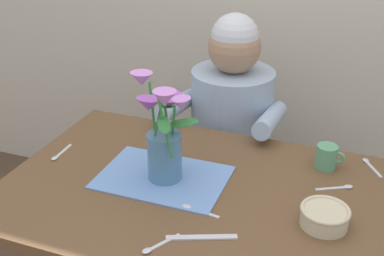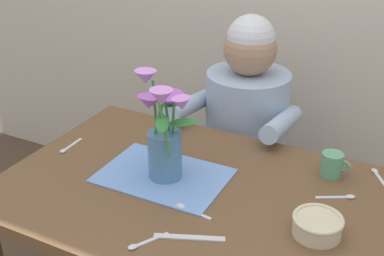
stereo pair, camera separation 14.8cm
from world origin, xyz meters
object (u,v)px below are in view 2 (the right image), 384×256
(dinner_knife, at_px, (189,238))
(tea_cup, at_px, (332,165))
(seated_person, at_px, (245,148))
(flower_vase, at_px, (164,134))
(ceramic_bowl, at_px, (317,225))

(dinner_knife, xyz_separation_m, tea_cup, (0.26, 0.48, 0.04))
(seated_person, distance_m, tea_cup, 0.59)
(dinner_knife, relative_size, tea_cup, 2.04)
(dinner_knife, distance_m, tea_cup, 0.55)
(flower_vase, height_order, tea_cup, flower_vase)
(flower_vase, xyz_separation_m, ceramic_bowl, (0.50, -0.06, -0.12))
(dinner_knife, bearing_deg, flower_vase, 109.49)
(dinner_knife, bearing_deg, seated_person, 78.94)
(seated_person, relative_size, dinner_knife, 5.97)
(ceramic_bowl, height_order, dinner_knife, ceramic_bowl)
(seated_person, bearing_deg, dinner_knife, -80.63)
(ceramic_bowl, xyz_separation_m, tea_cup, (-0.03, 0.31, 0.01))
(flower_vase, height_order, dinner_knife, flower_vase)
(flower_vase, relative_size, ceramic_bowl, 2.48)
(seated_person, relative_size, ceramic_bowl, 8.35)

